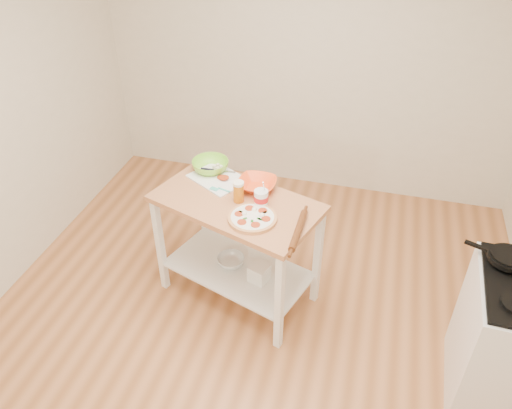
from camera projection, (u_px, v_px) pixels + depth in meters
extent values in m
cube|color=#B87344|center=(244.00, 345.00, 3.60)|extent=(4.00, 4.50, 0.02)
cube|color=beige|center=(311.00, 56.00, 4.57)|extent=(4.00, 0.02, 2.70)
cube|color=#BB794C|center=(236.00, 203.00, 3.50)|extent=(1.30, 0.97, 0.04)
cube|color=white|center=(238.00, 269.00, 3.87)|extent=(1.21, 0.89, 0.02)
cube|color=white|center=(160.00, 245.00, 3.82)|extent=(0.06, 0.06, 0.86)
cube|color=white|center=(204.00, 210.00, 4.19)|extent=(0.06, 0.06, 0.86)
cube|color=white|center=(279.00, 303.00, 3.34)|extent=(0.06, 0.06, 0.86)
cube|color=white|center=(317.00, 258.00, 3.71)|extent=(0.06, 0.06, 0.86)
cylinder|color=black|center=(508.00, 258.00, 2.90)|extent=(0.23, 0.23, 0.03)
cube|color=black|center=(477.00, 246.00, 2.98)|extent=(0.14, 0.08, 0.02)
cylinder|color=#E4A161|center=(252.00, 219.00, 3.31)|extent=(0.33, 0.33, 0.02)
cylinder|color=#E4A161|center=(252.00, 217.00, 3.30)|extent=(0.33, 0.33, 0.01)
cylinder|color=white|center=(252.00, 217.00, 3.30)|extent=(0.29, 0.29, 0.01)
cylinder|color=#A43216|center=(266.00, 219.00, 3.28)|extent=(0.06, 0.06, 0.01)
cylinder|color=#A43216|center=(263.00, 211.00, 3.35)|extent=(0.06, 0.06, 0.01)
cylinder|color=#A43216|center=(249.00, 208.00, 3.37)|extent=(0.06, 0.06, 0.01)
cylinder|color=#A43216|center=(239.00, 214.00, 3.32)|extent=(0.06, 0.06, 0.01)
cylinder|color=#A43216|center=(242.00, 222.00, 3.25)|extent=(0.06, 0.06, 0.01)
cylinder|color=#A43216|center=(256.00, 225.00, 3.23)|extent=(0.06, 0.06, 0.01)
sphere|color=white|center=(262.00, 216.00, 3.31)|extent=(0.04, 0.04, 0.04)
sphere|color=white|center=(254.00, 210.00, 3.36)|extent=(0.04, 0.04, 0.04)
sphere|color=white|center=(245.00, 214.00, 3.32)|extent=(0.04, 0.04, 0.04)
plane|color=#1F5C16|center=(259.00, 219.00, 3.28)|extent=(0.03, 0.03, 0.00)
plane|color=#1F5C16|center=(264.00, 212.00, 3.33)|extent=(0.04, 0.04, 0.00)
plane|color=#1F5C16|center=(253.00, 209.00, 3.36)|extent=(0.03, 0.03, 0.00)
plane|color=#1F5C16|center=(241.00, 211.00, 3.34)|extent=(0.03, 0.03, 0.00)
plane|color=#1F5C16|center=(245.00, 218.00, 3.28)|extent=(0.04, 0.04, 0.00)
plane|color=#1F5C16|center=(252.00, 221.00, 3.25)|extent=(0.03, 0.03, 0.00)
plane|color=#1F5C16|center=(260.00, 219.00, 3.27)|extent=(0.03, 0.03, 0.00)
plane|color=#1F5C16|center=(265.00, 212.00, 3.33)|extent=(0.04, 0.04, 0.00)
cube|color=white|center=(218.00, 179.00, 3.71)|extent=(0.50, 0.46, 0.01)
cube|color=#F4EACC|center=(215.00, 167.00, 3.81)|extent=(0.03, 0.03, 0.02)
cube|color=#F4EACC|center=(218.00, 169.00, 3.79)|extent=(0.03, 0.03, 0.02)
cube|color=#F4EACC|center=(221.00, 170.00, 3.77)|extent=(0.03, 0.03, 0.02)
cube|color=#F4EACC|center=(218.00, 165.00, 3.83)|extent=(0.03, 0.03, 0.02)
cube|color=#F4EACC|center=(221.00, 167.00, 3.81)|extent=(0.03, 0.03, 0.02)
cube|color=#F4EACC|center=(224.00, 169.00, 3.79)|extent=(0.03, 0.03, 0.02)
cylinder|color=#A43216|center=(222.00, 177.00, 3.71)|extent=(0.07, 0.07, 0.01)
cylinder|color=#A43216|center=(223.00, 178.00, 3.70)|extent=(0.07, 0.07, 0.01)
cylinder|color=#A43216|center=(224.00, 178.00, 3.68)|extent=(0.07, 0.07, 0.01)
cube|color=#46BFAD|center=(214.00, 189.00, 3.59)|extent=(0.07, 0.05, 0.01)
cylinder|color=#46BFAD|center=(224.00, 190.00, 3.57)|extent=(0.10, 0.04, 0.01)
cube|color=silver|center=(224.00, 171.00, 3.78)|extent=(0.18, 0.03, 0.00)
cube|color=black|center=(207.00, 170.00, 3.79)|extent=(0.10, 0.02, 0.01)
imported|color=#FF541F|center=(257.00, 184.00, 3.60)|extent=(0.28, 0.28, 0.07)
imported|color=#85D735|center=(210.00, 166.00, 3.79)|extent=(0.31, 0.31, 0.09)
cylinder|color=#C3680F|center=(239.00, 193.00, 3.45)|extent=(0.07, 0.07, 0.14)
cylinder|color=white|center=(238.00, 183.00, 3.41)|extent=(0.08, 0.08, 0.02)
cylinder|color=white|center=(261.00, 198.00, 3.42)|extent=(0.10, 0.10, 0.12)
cylinder|color=red|center=(261.00, 198.00, 3.42)|extent=(0.10, 0.10, 0.04)
cylinder|color=silver|center=(264.00, 187.00, 3.36)|extent=(0.01, 0.06, 0.12)
cylinder|color=#5F3015|center=(298.00, 231.00, 3.19)|extent=(0.05, 0.40, 0.05)
imported|color=silver|center=(231.00, 261.00, 3.88)|extent=(0.22, 0.22, 0.07)
cube|color=white|center=(259.00, 273.00, 3.73)|extent=(0.17, 0.17, 0.13)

